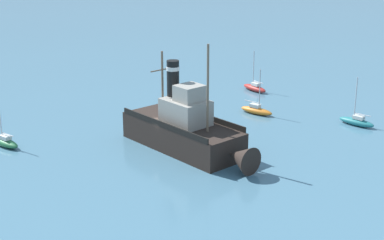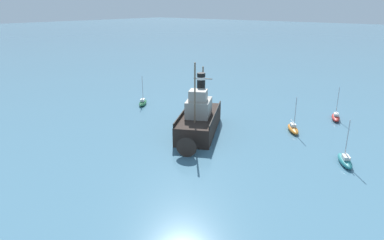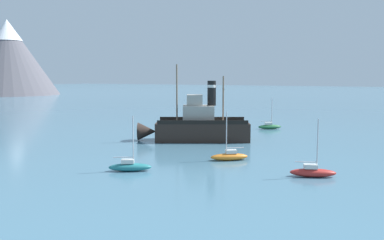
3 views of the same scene
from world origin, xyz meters
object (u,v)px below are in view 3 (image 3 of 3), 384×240
at_px(old_tugboat, 198,127).
at_px(sailboat_teal, 130,166).
at_px(sailboat_green, 270,126).
at_px(sailboat_orange, 229,156).
at_px(sailboat_red, 313,172).

height_order(old_tugboat, sailboat_teal, old_tugboat).
height_order(sailboat_green, sailboat_orange, same).
relative_size(sailboat_teal, sailboat_green, 1.00).
relative_size(sailboat_red, sailboat_orange, 1.00).
xyz_separation_m(sailboat_teal, sailboat_green, (33.87, -2.12, 0.00)).
bearing_deg(sailboat_orange, sailboat_teal, 144.86).
bearing_deg(old_tugboat, sailboat_red, -125.72).
relative_size(old_tugboat, sailboat_teal, 2.92).
distance_m(sailboat_teal, sailboat_orange, 10.35).
bearing_deg(old_tugboat, sailboat_orange, -138.20).
bearing_deg(sailboat_orange, sailboat_green, 8.58).
bearing_deg(sailboat_green, sailboat_orange, -171.42).
bearing_deg(sailboat_teal, old_tugboat, 8.23).
bearing_deg(sailboat_orange, sailboat_red, -108.22).
distance_m(old_tugboat, sailboat_teal, 18.29).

